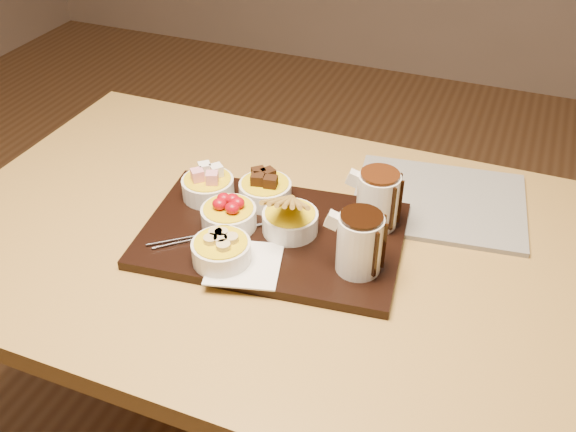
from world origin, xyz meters
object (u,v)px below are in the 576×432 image
at_px(dining_table, 263,273).
at_px(pitcher_milk_chocolate, 378,201).
at_px(bowl_strawberries, 229,217).
at_px(newspaper, 439,201).
at_px(serving_board, 273,235).
at_px(pitcher_dark_chocolate, 360,244).

distance_m(dining_table, pitcher_milk_chocolate, 0.27).
xyz_separation_m(bowl_strawberries, newspaper, (0.34, 0.24, -0.03)).
relative_size(bowl_strawberries, newspaper, 0.31).
bearing_deg(dining_table, serving_board, -20.76).
relative_size(dining_table, pitcher_milk_chocolate, 11.66).
bearing_deg(dining_table, pitcher_dark_chocolate, -14.17).
relative_size(serving_board, pitcher_milk_chocolate, 4.47).
relative_size(pitcher_milk_chocolate, newspaper, 0.32).
relative_size(serving_board, newspaper, 1.41).
xyz_separation_m(dining_table, serving_board, (0.03, -0.01, 0.11)).
bearing_deg(bowl_strawberries, pitcher_dark_chocolate, -5.80).
xyz_separation_m(dining_table, pitcher_dark_chocolate, (0.20, -0.05, 0.17)).
xyz_separation_m(serving_board, bowl_strawberries, (-0.08, -0.01, 0.03)).
xyz_separation_m(pitcher_dark_chocolate, newspaper, (0.09, 0.26, -0.06)).
distance_m(bowl_strawberries, pitcher_dark_chocolate, 0.25).
bearing_deg(pitcher_milk_chocolate, pitcher_dark_chocolate, -94.40).
height_order(bowl_strawberries, pitcher_dark_chocolate, pitcher_dark_chocolate).
xyz_separation_m(serving_board, pitcher_dark_chocolate, (0.17, -0.04, 0.06)).
relative_size(bowl_strawberries, pitcher_milk_chocolate, 0.97).
xyz_separation_m(pitcher_dark_chocolate, pitcher_milk_chocolate, (-0.01, 0.13, 0.00)).
relative_size(dining_table, pitcher_dark_chocolate, 11.66).
relative_size(serving_board, bowl_strawberries, 4.60).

